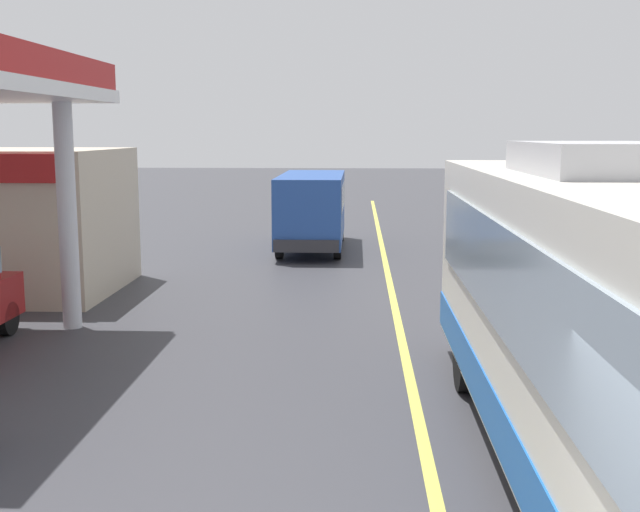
{
  "coord_description": "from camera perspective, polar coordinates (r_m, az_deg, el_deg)",
  "views": [
    {
      "loc": [
        -0.84,
        -3.92,
        3.8
      ],
      "look_at": [
        -1.5,
        10.0,
        1.6
      ],
      "focal_mm": 44.22,
      "sensor_mm": 36.0,
      "label": 1
    }
  ],
  "objects": [
    {
      "name": "lane_divider_stripe",
      "position": [
        19.31,
        5.16,
        -2.4
      ],
      "size": [
        0.16,
        50.0,
        0.01
      ],
      "primitive_type": "cube",
      "color": "#D8CC4C",
      "rests_on": "ground"
    },
    {
      "name": "ground",
      "position": [
        24.23,
        4.67,
        -0.08
      ],
      "size": [
        120.0,
        120.0,
        0.0
      ],
      "primitive_type": "plane",
      "color": "#38383D"
    },
    {
      "name": "coach_bus_main",
      "position": [
        8.74,
        20.96,
        -5.39
      ],
      "size": [
        2.6,
        11.04,
        3.69
      ],
      "color": "silver",
      "rests_on": "ground"
    },
    {
      "name": "minibus_opposing_lane",
      "position": [
        25.62,
        -0.58,
        3.75
      ],
      "size": [
        2.04,
        6.13,
        2.44
      ],
      "color": "#264C9E",
      "rests_on": "ground"
    }
  ]
}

